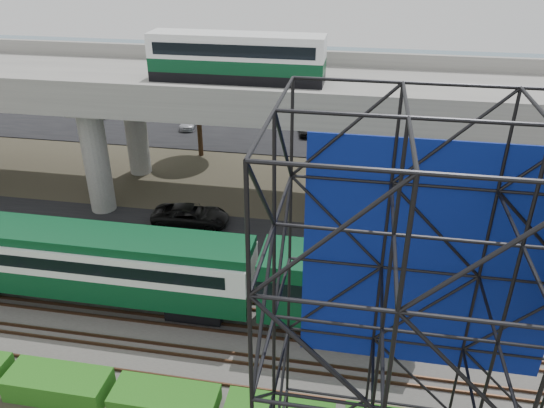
# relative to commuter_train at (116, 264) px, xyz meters

# --- Properties ---
(ground) EXTENTS (140.00, 140.00, 0.00)m
(ground) POSITION_rel_commuter_train_xyz_m (3.83, -2.00, -2.88)
(ground) COLOR #474233
(ground) RESTS_ON ground
(ballast_bed) EXTENTS (90.00, 12.00, 0.20)m
(ballast_bed) POSITION_rel_commuter_train_xyz_m (3.83, 0.00, -2.78)
(ballast_bed) COLOR slate
(ballast_bed) RESTS_ON ground
(service_road) EXTENTS (90.00, 5.00, 0.08)m
(service_road) POSITION_rel_commuter_train_xyz_m (3.83, 8.50, -2.84)
(service_road) COLOR black
(service_road) RESTS_ON ground
(parking_lot) EXTENTS (90.00, 18.00, 0.08)m
(parking_lot) POSITION_rel_commuter_train_xyz_m (3.83, 32.00, -2.84)
(parking_lot) COLOR black
(parking_lot) RESTS_ON ground
(harbor_water) EXTENTS (140.00, 40.00, 0.03)m
(harbor_water) POSITION_rel_commuter_train_xyz_m (3.83, 54.00, -2.87)
(harbor_water) COLOR slate
(harbor_water) RESTS_ON ground
(rail_tracks) EXTENTS (90.00, 9.52, 0.16)m
(rail_tracks) POSITION_rel_commuter_train_xyz_m (3.83, -0.00, -2.60)
(rail_tracks) COLOR #472D1E
(rail_tracks) RESTS_ON ballast_bed
(commuter_train) EXTENTS (29.30, 3.06, 4.30)m
(commuter_train) POSITION_rel_commuter_train_xyz_m (0.00, 0.00, 0.00)
(commuter_train) COLOR black
(commuter_train) RESTS_ON rail_tracks
(overpass) EXTENTS (80.00, 12.00, 12.40)m
(overpass) POSITION_rel_commuter_train_xyz_m (3.81, 14.00, 5.33)
(overpass) COLOR #9E9B93
(overpass) RESTS_ON ground
(scaffold_tower) EXTENTS (9.36, 6.36, 15.00)m
(scaffold_tower) POSITION_rel_commuter_train_xyz_m (14.77, -9.98, 4.59)
(scaffold_tower) COLOR black
(scaffold_tower) RESTS_ON ground
(hedge_strip) EXTENTS (34.60, 1.80, 1.20)m
(hedge_strip) POSITION_rel_commuter_train_xyz_m (4.84, -6.30, -2.32)
(hedge_strip) COLOR #1E6316
(hedge_strip) RESTS_ON ground
(trees) EXTENTS (40.94, 16.94, 7.69)m
(trees) POSITION_rel_commuter_train_xyz_m (-0.83, 14.17, 2.69)
(trees) COLOR #382314
(trees) RESTS_ON ground
(suv) EXTENTS (5.52, 2.90, 1.48)m
(suv) POSITION_rel_commuter_train_xyz_m (0.98, 9.27, -2.06)
(suv) COLOR black
(suv) RESTS_ON service_road
(parked_cars) EXTENTS (37.03, 9.61, 1.29)m
(parked_cars) POSITION_rel_commuter_train_xyz_m (4.11, 31.88, -2.21)
(parked_cars) COLOR white
(parked_cars) RESTS_ON parking_lot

